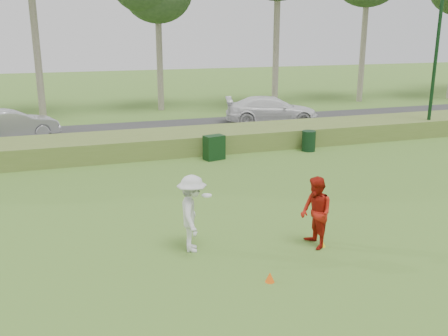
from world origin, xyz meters
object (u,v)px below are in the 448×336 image
object	(u,v)px
player_red	(316,213)
cone_orange	(270,277)
trash_bin	(309,141)
car_mid	(12,125)
lamp_post	(439,30)
car_right	(272,110)
player_white	(192,214)
cone_yellow	(322,243)
utility_cabinet	(214,148)

from	to	relation	value
player_red	cone_orange	bearing A→B (deg)	-53.00
player_red	trash_bin	bearing A→B (deg)	153.81
trash_bin	car_mid	distance (m)	15.37
lamp_post	cone_orange	xyz separation A→B (m)	(-14.61, -12.26, -5.47)
car_right	lamp_post	bearing A→B (deg)	-115.32
car_mid	trash_bin	bearing A→B (deg)	-134.39
player_white	cone_orange	distance (m)	2.73
lamp_post	car_right	world-z (taller)	lamp_post
player_red	car_right	bearing A→B (deg)	160.71
player_white	cone_orange	world-z (taller)	player_white
cone_yellow	car_right	xyz separation A→B (m)	(5.82, 16.80, 0.77)
utility_cabinet	car_mid	distance (m)	11.42
player_white	cone_yellow	bearing A→B (deg)	-91.64
cone_yellow	trash_bin	size ratio (longest dim) A/B	0.21
lamp_post	utility_cabinet	size ratio (longest dim) A/B	7.44
cone_orange	trash_bin	distance (m)	13.19
cone_yellow	utility_cabinet	distance (m)	9.79
lamp_post	trash_bin	world-z (taller)	lamp_post
cone_yellow	car_mid	bearing A→B (deg)	117.75
lamp_post	player_white	size ratio (longest dim) A/B	3.96
player_white	cone_yellow	distance (m)	3.61
player_red	car_mid	world-z (taller)	player_red
cone_orange	player_white	bearing A→B (deg)	119.28
lamp_post	car_mid	xyz separation A→B (m)	(-21.41, 6.05, -4.76)
lamp_post	trash_bin	bearing A→B (deg)	-172.65
trash_bin	car_mid	xyz separation A→B (m)	(-13.66, 7.05, 0.34)
lamp_post	cone_orange	bearing A→B (deg)	-140.01
player_red	cone_yellow	bearing A→B (deg)	72.25
player_red	cone_orange	world-z (taller)	player_red
cone_orange	utility_cabinet	distance (m)	11.34
car_mid	cone_orange	bearing A→B (deg)	-176.73
car_right	player_red	bearing A→B (deg)	176.35
lamp_post	car_mid	size ratio (longest dim) A/B	1.75
utility_cabinet	trash_bin	xyz separation A→B (m)	(4.78, 0.12, -0.06)
player_white	utility_cabinet	bearing A→B (deg)	-7.49
car_right	utility_cabinet	bearing A→B (deg)	156.31
player_red	lamp_post	bearing A→B (deg)	130.97
car_mid	car_right	distance (m)	14.73
cone_orange	car_mid	bearing A→B (deg)	110.38
cone_yellow	trash_bin	distance (m)	10.99
cone_yellow	car_mid	xyz separation A→B (m)	(-8.92, 16.95, 0.72)
player_white	car_mid	xyz separation A→B (m)	(-5.54, 16.06, -0.20)
utility_cabinet	car_right	bearing A→B (deg)	36.33
trash_bin	cone_yellow	bearing A→B (deg)	-115.60
cone_orange	utility_cabinet	world-z (taller)	utility_cabinet
player_red	utility_cabinet	xyz separation A→B (m)	(0.16, 9.71, -0.42)
trash_bin	car_right	world-z (taller)	car_right
lamp_post	car_right	bearing A→B (deg)	138.56
player_white	car_mid	distance (m)	16.99
lamp_post	car_mid	bearing A→B (deg)	164.23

